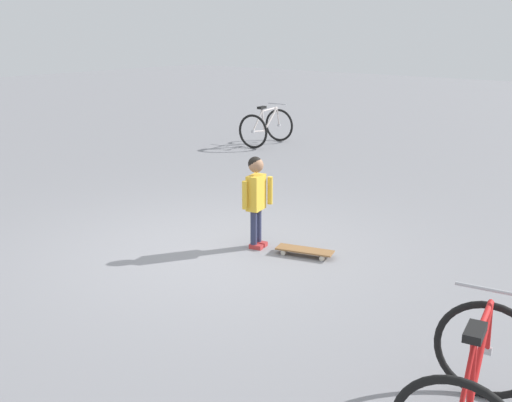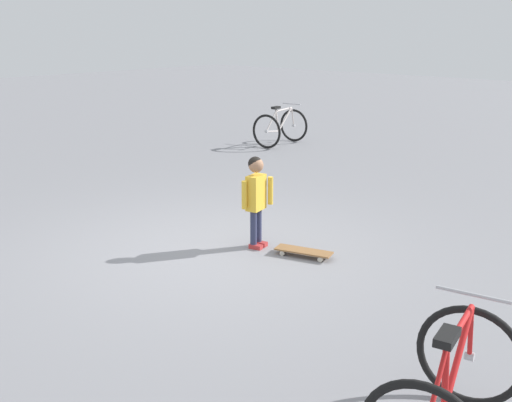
% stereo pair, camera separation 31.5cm
% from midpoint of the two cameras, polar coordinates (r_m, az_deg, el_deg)
% --- Properties ---
extents(ground_plane, '(50.00, 50.00, 0.00)m').
position_cam_midpoint_polar(ground_plane, '(6.94, -3.16, -4.68)').
color(ground_plane, gray).
extents(child_person, '(0.40, 0.21, 1.06)m').
position_cam_midpoint_polar(child_person, '(6.86, 1.32, 0.84)').
color(child_person, '#2D3351').
rests_on(child_person, ground).
extents(skateboard, '(0.36, 0.66, 0.07)m').
position_cam_midpoint_polar(skateboard, '(6.78, 5.80, -4.72)').
color(skateboard, olive).
rests_on(skateboard, ground).
extents(bicycle_near, '(1.13, 0.80, 0.85)m').
position_cam_midpoint_polar(bicycle_near, '(13.12, 3.00, 6.90)').
color(bicycle_near, black).
rests_on(bicycle_near, ground).
extents(bicycle_mid, '(1.18, 0.88, 0.85)m').
position_cam_midpoint_polar(bicycle_mid, '(3.98, 19.86, -16.33)').
color(bicycle_mid, black).
rests_on(bicycle_mid, ground).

